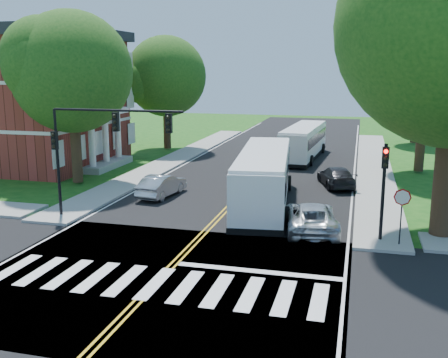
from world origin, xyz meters
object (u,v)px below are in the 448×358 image
(bus_lead, at_px, (264,177))
(hatchback, at_px, (162,185))
(suv, at_px, (311,217))
(dark_sedan, at_px, (336,177))
(bus_follow, at_px, (304,141))
(signal_ne, at_px, (384,179))
(signal_nw, at_px, (96,137))

(bus_lead, xyz_separation_m, hatchback, (-6.51, 0.64, -0.99))
(suv, height_order, dark_sedan, suv)
(bus_lead, distance_m, bus_follow, 16.64)
(hatchback, bearing_deg, bus_follow, -107.38)
(dark_sedan, bearing_deg, signal_ne, 86.39)
(suv, bearing_deg, bus_follow, -92.06)
(bus_lead, bearing_deg, bus_follow, -98.26)
(bus_follow, distance_m, dark_sedan, 10.99)
(signal_nw, height_order, bus_lead, signal_nw)
(suv, xyz_separation_m, dark_sedan, (0.70, 10.30, -0.05))
(signal_ne, bearing_deg, dark_sedan, 102.67)
(hatchback, bearing_deg, signal_nw, 84.07)
(bus_follow, xyz_separation_m, dark_sedan, (3.32, -10.45, -0.84))
(bus_follow, height_order, hatchback, bus_follow)
(bus_follow, height_order, dark_sedan, bus_follow)
(suv, distance_m, dark_sedan, 10.32)
(signal_ne, distance_m, dark_sedan, 11.72)
(signal_nw, distance_m, signal_ne, 14.13)
(bus_follow, distance_m, suv, 20.93)
(signal_nw, bearing_deg, bus_lead, 33.13)
(signal_ne, height_order, bus_follow, signal_ne)
(signal_ne, height_order, suv, signal_ne)
(dark_sedan, bearing_deg, bus_lead, 42.13)
(hatchback, bearing_deg, dark_sedan, -145.51)
(bus_lead, bearing_deg, hatchback, -12.20)
(signal_ne, xyz_separation_m, bus_follow, (-5.84, 21.66, -1.45))
(bus_lead, distance_m, dark_sedan, 7.33)
(bus_lead, bearing_deg, suv, 120.39)
(signal_ne, height_order, bus_lead, signal_ne)
(bus_follow, xyz_separation_m, suv, (2.62, -20.75, -0.79))
(signal_ne, xyz_separation_m, hatchback, (-12.83, 5.67, -2.26))
(signal_ne, bearing_deg, bus_lead, 141.46)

